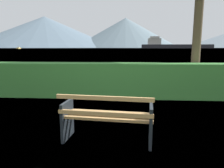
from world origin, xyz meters
name	(u,v)px	position (x,y,z in m)	size (l,w,h in m)	color
ground_plane	(108,140)	(0.00, 0.00, 0.00)	(1400.00, 1400.00, 0.00)	#567A38
water_surface	(125,48)	(0.00, 306.83, 0.00)	(620.00, 620.00, 0.00)	#6B8EA3
park_bench	(107,118)	(-0.01, -0.06, 0.42)	(1.59, 0.73, 0.87)	tan
hedge_row	(116,80)	(0.00, 3.29, 0.55)	(10.17, 0.76, 1.10)	#387A33
cargo_ship_large	(171,45)	(65.33, 304.60, 4.66)	(98.44, 16.70, 16.66)	#232328
fishing_boat_near	(19,48)	(-101.79, 193.13, 0.67)	(3.35, 7.57, 1.84)	gold
distant_hills	(102,34)	(-61.21, 547.71, 35.98)	(821.71, 369.94, 78.75)	slate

